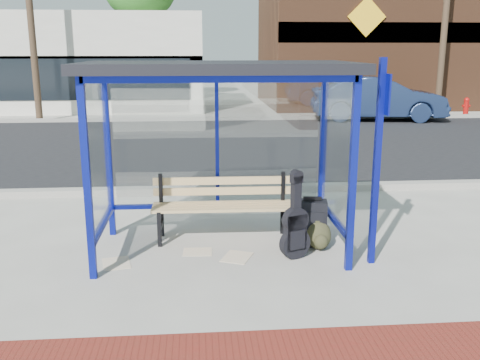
{
  "coord_description": "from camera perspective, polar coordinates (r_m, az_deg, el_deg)",
  "views": [
    {
      "loc": [
        -0.28,
        -6.6,
        2.58
      ],
      "look_at": [
        0.28,
        0.2,
        0.9
      ],
      "focal_mm": 40.0,
      "sensor_mm": 36.0,
      "label": 1
    }
  ],
  "objects": [
    {
      "name": "newspaper_c",
      "position": [
        6.85,
        -0.32,
        -8.22
      ],
      "size": [
        0.46,
        0.51,
        0.01
      ],
      "primitive_type": "cube",
      "rotation": [
        0.0,
        0.0,
        1.17
      ],
      "color": "white",
      "rests_on": "ground"
    },
    {
      "name": "utility_pole_east",
      "position": [
        22.1,
        21.15,
        16.93
      ],
      "size": [
        1.6,
        0.24,
        8.0
      ],
      "color": "#4C3826",
      "rests_on": "ground"
    },
    {
      "name": "curb_near",
      "position": [
        9.83,
        -2.88,
        -1.01
      ],
      "size": [
        60.0,
        0.25,
        0.12
      ],
      "primitive_type": "cube",
      "color": "gray",
      "rests_on": "ground"
    },
    {
      "name": "suitcase",
      "position": [
        7.22,
        7.66,
        -4.56
      ],
      "size": [
        0.42,
        0.31,
        0.68
      ],
      "rotation": [
        0.0,
        0.0,
        -0.16
      ],
      "color": "black",
      "rests_on": "ground"
    },
    {
      "name": "far_sidewalk",
      "position": [
        21.75,
        -3.91,
        7.02
      ],
      "size": [
        60.0,
        4.0,
        0.01
      ],
      "primitive_type": "cube",
      "color": "#B2ADA0",
      "rests_on": "ground"
    },
    {
      "name": "fire_hydrant",
      "position": [
        22.92,
        22.98,
        7.29
      ],
      "size": [
        0.32,
        0.22,
        0.72
      ],
      "rotation": [
        0.0,
        0.0,
        0.1
      ],
      "color": "#AE0F0C",
      "rests_on": "ground"
    },
    {
      "name": "sign_post",
      "position": [
        6.51,
        14.52,
        2.94
      ],
      "size": [
        0.1,
        0.31,
        2.48
      ],
      "rotation": [
        0.0,
        0.0,
        0.02
      ],
      "color": "#0C1388",
      "rests_on": "ground"
    },
    {
      "name": "backpack",
      "position": [
        7.13,
        8.45,
        -5.93
      ],
      "size": [
        0.33,
        0.3,
        0.39
      ],
      "rotation": [
        0.0,
        0.0,
        0.02
      ],
      "color": "#2D2D19",
      "rests_on": "ground"
    },
    {
      "name": "newspaper_b",
      "position": [
        7.04,
        -4.56,
        -7.65
      ],
      "size": [
        0.39,
        0.31,
        0.01
      ],
      "primitive_type": "cube",
      "rotation": [
        0.0,
        0.0,
        -0.04
      ],
      "color": "white",
      "rests_on": "ground"
    },
    {
      "name": "ground",
      "position": [
        7.09,
        -2.11,
        -7.49
      ],
      "size": [
        120.0,
        120.0,
        0.0
      ],
      "primitive_type": "plane",
      "color": "#B2ADA0",
      "rests_on": "ground"
    },
    {
      "name": "utility_pole_west",
      "position": [
        20.86,
        -21.56,
        17.14
      ],
      "size": [
        1.6,
        0.24,
        8.0
      ],
      "color": "#4C3826",
      "rests_on": "ground"
    },
    {
      "name": "curb_far",
      "position": [
        19.86,
        -3.83,
        6.53
      ],
      "size": [
        60.0,
        0.25,
        0.12
      ],
      "primitive_type": "cube",
      "color": "gray",
      "rests_on": "ground"
    },
    {
      "name": "parked_car",
      "position": [
        20.43,
        14.48,
        8.4
      ],
      "size": [
        4.98,
        2.28,
        1.58
      ],
      "primitive_type": "imported",
      "rotation": [
        0.0,
        0.0,
        1.44
      ],
      "color": "#1B2A4D",
      "rests_on": "ground"
    },
    {
      "name": "storefront_brown",
      "position": [
        26.43,
        14.09,
        14.8
      ],
      "size": [
        10.0,
        7.08,
        6.4
      ],
      "color": "#59331E",
      "rests_on": "ground"
    },
    {
      "name": "guitar_bag",
      "position": [
        6.73,
        5.91,
        -5.16
      ],
      "size": [
        0.41,
        0.24,
        1.07
      ],
      "rotation": [
        0.0,
        0.0,
        0.36
      ],
      "color": "black",
      "rests_on": "ground"
    },
    {
      "name": "newspaper_a",
      "position": [
        6.84,
        -13.05,
        -8.65
      ],
      "size": [
        0.41,
        0.47,
        0.01
      ],
      "primitive_type": "cube",
      "rotation": [
        0.0,
        0.0,
        1.79
      ],
      "color": "white",
      "rests_on": "ground"
    },
    {
      "name": "bus_shelter",
      "position": [
        6.69,
        -2.3,
        9.49
      ],
      "size": [
        3.3,
        1.8,
        2.42
      ],
      "color": "#0C168E",
      "rests_on": "ground"
    },
    {
      "name": "bench",
      "position": [
        7.37,
        -1.87,
        -2.44
      ],
      "size": [
        1.93,
        0.51,
        0.91
      ],
      "rotation": [
        0.0,
        0.0,
        -0.02
      ],
      "color": "black",
      "rests_on": "ground"
    },
    {
      "name": "street_asphalt",
      "position": [
        14.82,
        -3.51,
        3.82
      ],
      "size": [
        60.0,
        10.0,
        0.0
      ],
      "primitive_type": "cube",
      "color": "black",
      "rests_on": "ground"
    }
  ]
}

